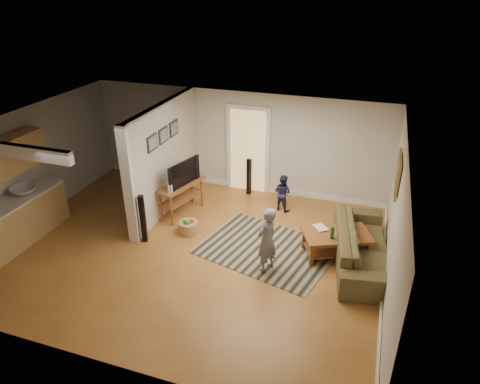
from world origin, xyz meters
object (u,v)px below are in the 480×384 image
at_px(toy_basket, 189,227).
at_px(toddler, 282,209).
at_px(tv_console, 181,187).
at_px(speaker_right, 249,177).
at_px(speaker_left, 143,219).
at_px(coffee_table, 337,238).
at_px(child, 266,269).
at_px(sofa, 360,262).

height_order(toy_basket, toddler, toddler).
distance_m(tv_console, speaker_right, 1.86).
bearing_deg(toy_basket, speaker_left, -142.55).
relative_size(coffee_table, tv_console, 1.12).
bearing_deg(coffee_table, speaker_right, 140.60).
distance_m(coffee_table, tv_console, 3.60).
bearing_deg(child, sofa, 140.23).
bearing_deg(sofa, toy_basket, 82.39).
xyz_separation_m(sofa, child, (-1.67, -0.80, 0.00)).
height_order(sofa, tv_console, tv_console).
distance_m(sofa, child, 1.85).
distance_m(child, toddler, 2.35).
relative_size(sofa, speaker_right, 2.64).
distance_m(sofa, toy_basket, 3.57).
height_order(tv_console, speaker_left, speaker_left).
relative_size(toy_basket, toddler, 0.46).
relative_size(coffee_table, toy_basket, 3.55).
bearing_deg(sofa, toddler, 42.10).
distance_m(toy_basket, toddler, 2.33).
relative_size(speaker_left, toddler, 1.20).
relative_size(sofa, tv_console, 1.91).
relative_size(sofa, toy_basket, 6.06).
distance_m(tv_console, speaker_left, 1.32).
relative_size(toy_basket, child, 0.32).
bearing_deg(coffee_table, sofa, -10.92).
bearing_deg(coffee_table, speaker_left, -168.76).
distance_m(speaker_left, toy_basket, 1.00).
xyz_separation_m(child, toddler, (-0.25, 2.33, 0.00)).
height_order(coffee_table, child, coffee_table).
height_order(speaker_left, child, speaker_left).
bearing_deg(sofa, speaker_right, 45.17).
bearing_deg(speaker_left, sofa, -9.45).
distance_m(sofa, speaker_left, 4.38).
bearing_deg(speaker_left, tv_console, 60.26).
distance_m(speaker_left, child, 2.69).
bearing_deg(speaker_right, speaker_left, -98.37).
bearing_deg(sofa, coffee_table, 69.84).
relative_size(tv_console, toddler, 1.47).
bearing_deg(speaker_right, toddler, -10.12).
distance_m(sofa, coffee_table, 0.63).
bearing_deg(coffee_table, toy_basket, -176.37).
bearing_deg(speaker_left, child, -21.16).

